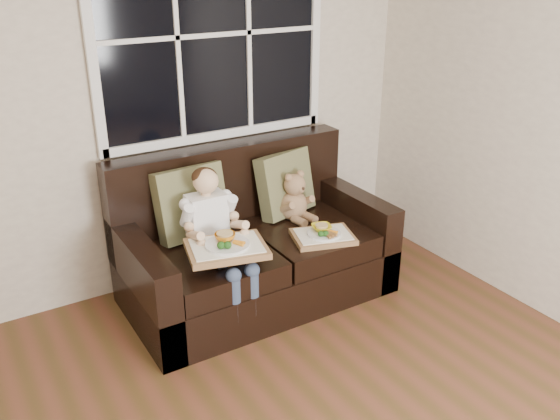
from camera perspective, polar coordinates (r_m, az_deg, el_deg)
room_walls at (r=1.48m, az=7.31°, el=1.91°), size 4.52×5.02×2.71m
window_back at (r=3.95m, az=-6.46°, el=16.43°), size 1.62×0.04×1.37m
loveseat at (r=3.95m, az=-2.68°, el=-3.94°), size 1.70×0.92×0.96m
pillow_left at (r=3.78m, az=-8.57°, el=0.70°), size 0.47×0.25×0.47m
pillow_right at (r=4.08m, az=0.51°, el=2.55°), size 0.47×0.30×0.45m
child at (r=3.59m, az=-6.38°, el=-1.41°), size 0.34×0.58×0.78m
teddy_bear at (r=4.02m, az=1.39°, el=1.01°), size 0.22×0.27×0.35m
tray_left at (r=3.42m, az=-5.17°, el=-3.55°), size 0.52×0.44×0.10m
tray_right at (r=3.78m, az=4.16°, el=-2.42°), size 0.45×0.39×0.09m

